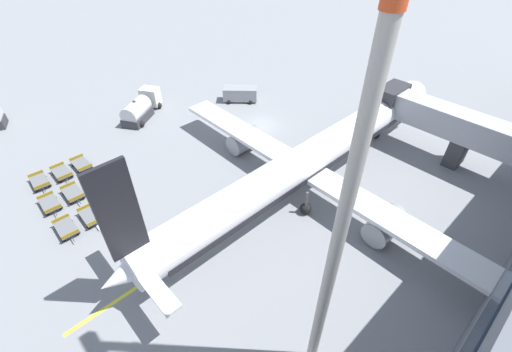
# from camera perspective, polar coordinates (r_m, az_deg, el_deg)

# --- Properties ---
(ground_plane) EXTENTS (500.00, 500.00, 0.00)m
(ground_plane) POSITION_cam_1_polar(r_m,az_deg,el_deg) (46.21, 0.85, 8.48)
(ground_plane) COLOR gray
(jet_bridge) EXTENTS (21.31, 4.56, 6.42)m
(jet_bridge) POSITION_cam_1_polar(r_m,az_deg,el_deg) (42.92, 34.16, 4.66)
(jet_bridge) COLOR #A8AAB2
(jet_bridge) RESTS_ON ground_plane
(airplane) EXTENTS (35.86, 44.11, 12.47)m
(airplane) POSITION_cam_1_polar(r_m,az_deg,el_deg) (34.77, 9.02, 2.77)
(airplane) COLOR white
(airplane) RESTS_ON ground_plane
(fuel_tanker_primary) EXTENTS (6.09, 7.45, 3.03)m
(fuel_tanker_primary) POSITION_cam_1_polar(r_m,az_deg,el_deg) (49.96, -18.74, 10.57)
(fuel_tanker_primary) COLOR white
(fuel_tanker_primary) RESTS_ON ground_plane
(service_van) EXTENTS (4.94, 4.96, 2.10)m
(service_van) POSITION_cam_1_polar(r_m,az_deg,el_deg) (51.90, -2.65, 13.56)
(service_van) COLOR gray
(service_van) RESTS_ON ground_plane
(baggage_dolly_row_near_col_a) EXTENTS (3.36, 1.73, 0.92)m
(baggage_dolly_row_near_col_a) POSITION_cam_1_polar(r_m,az_deg,el_deg) (42.57, -32.36, -0.80)
(baggage_dolly_row_near_col_a) COLOR slate
(baggage_dolly_row_near_col_a) RESTS_ON ground_plane
(baggage_dolly_row_near_col_b) EXTENTS (3.34, 1.69, 0.92)m
(baggage_dolly_row_near_col_b) POSITION_cam_1_polar(r_m,az_deg,el_deg) (39.07, -31.12, -3.99)
(baggage_dolly_row_near_col_b) COLOR slate
(baggage_dolly_row_near_col_b) RESTS_ON ground_plane
(baggage_dolly_row_near_col_c) EXTENTS (3.34, 1.68, 0.92)m
(baggage_dolly_row_near_col_c) POSITION_cam_1_polar(r_m,az_deg,el_deg) (35.68, -29.07, -7.63)
(baggage_dolly_row_near_col_c) COLOR slate
(baggage_dolly_row_near_col_c) RESTS_ON ground_plane
(baggage_dolly_row_mid_a_col_a) EXTENTS (3.32, 1.64, 0.92)m
(baggage_dolly_row_mid_a_col_a) POSITION_cam_1_polar(r_m,az_deg,el_deg) (42.69, -29.65, 0.48)
(baggage_dolly_row_mid_a_col_a) COLOR slate
(baggage_dolly_row_mid_a_col_a) RESTS_ON ground_plane
(baggage_dolly_row_mid_a_col_b) EXTENTS (3.33, 1.66, 0.92)m
(baggage_dolly_row_mid_a_col_b) POSITION_cam_1_polar(r_m,az_deg,el_deg) (39.24, -28.21, -2.56)
(baggage_dolly_row_mid_a_col_b) COLOR slate
(baggage_dolly_row_mid_a_col_b) RESTS_ON ground_plane
(baggage_dolly_row_mid_a_col_c) EXTENTS (3.33, 1.67, 0.92)m
(baggage_dolly_row_mid_a_col_c) POSITION_cam_1_polar(r_m,az_deg,el_deg) (35.84, -25.81, -6.04)
(baggage_dolly_row_mid_a_col_c) COLOR slate
(baggage_dolly_row_mid_a_col_c) RESTS_ON ground_plane
(baggage_dolly_row_mid_b_col_a) EXTENTS (3.33, 1.65, 0.92)m
(baggage_dolly_row_mid_b_col_a) POSITION_cam_1_polar(r_m,az_deg,el_deg) (43.00, -27.08, 1.75)
(baggage_dolly_row_mid_b_col_a) COLOR slate
(baggage_dolly_row_mid_b_col_a) RESTS_ON ground_plane
(baggage_dolly_row_mid_b_col_b) EXTENTS (3.36, 1.73, 0.92)m
(baggage_dolly_row_mid_b_col_b) POSITION_cam_1_polar(r_m,az_deg,el_deg) (39.32, -25.20, -1.32)
(baggage_dolly_row_mid_b_col_b) COLOR slate
(baggage_dolly_row_mid_b_col_b) RESTS_ON ground_plane
(baggage_dolly_row_mid_b_col_c) EXTENTS (3.38, 1.81, 0.92)m
(baggage_dolly_row_mid_b_col_c) POSITION_cam_1_polar(r_m,az_deg,el_deg) (36.08, -22.56, -4.52)
(baggage_dolly_row_mid_b_col_c) COLOR slate
(baggage_dolly_row_mid_b_col_c) RESTS_ON ground_plane
(apron_light_mast) EXTENTS (2.00, 0.74, 27.46)m
(apron_light_mast) POSITION_cam_1_polar(r_m,az_deg,el_deg) (13.71, 15.36, -2.20)
(apron_light_mast) COLOR #ADA89E
(apron_light_mast) RESTS_ON ground_plane
(stand_guidance_stripe) EXTENTS (0.34, 30.87, 0.01)m
(stand_guidance_stripe) POSITION_cam_1_polar(r_m,az_deg,el_deg) (32.36, -3.92, -7.94)
(stand_guidance_stripe) COLOR yellow
(stand_guidance_stripe) RESTS_ON ground_plane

